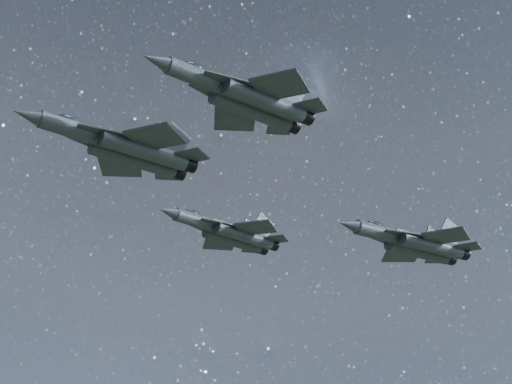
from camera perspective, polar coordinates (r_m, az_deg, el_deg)
name	(u,v)px	position (r m, az deg, el deg)	size (l,w,h in m)	color
jet_lead	(125,148)	(64.43, -10.43, 3.51)	(17.63, 12.10, 4.42)	#2F353B
jet_left	(229,233)	(85.81, -2.14, -3.28)	(17.73, 11.94, 4.47)	#2F353B
jet_right	(245,98)	(61.21, -0.85, 7.55)	(17.09, 11.73, 4.29)	#2F353B
jet_slot	(415,243)	(87.66, 12.58, -4.03)	(19.81, 13.80, 4.98)	#2F353B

